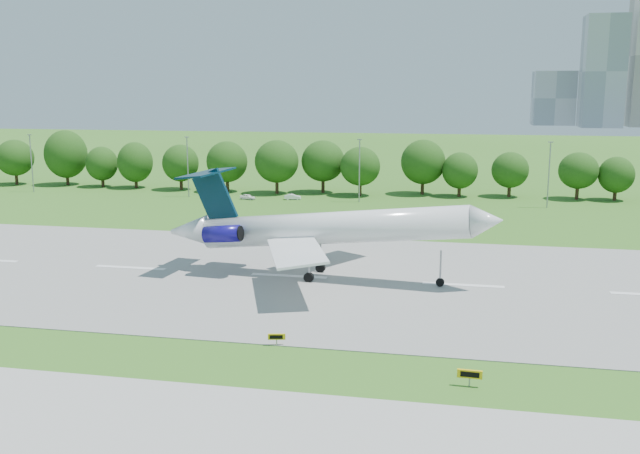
{
  "coord_description": "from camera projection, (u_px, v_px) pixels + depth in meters",
  "views": [
    {
      "loc": [
        -0.58,
        -53.38,
        21.6
      ],
      "look_at": [
        -14.9,
        18.0,
        7.45
      ],
      "focal_mm": 40.0,
      "sensor_mm": 36.0,
      "label": 1
    }
  ],
  "objects": [
    {
      "name": "service_vehicle_b",
      "position": [
        248.0,
        197.0,
        141.18
      ],
      "size": [
        3.33,
        1.92,
        1.07
      ],
      "primitive_type": "imported",
      "rotation": [
        0.0,
        0.0,
        1.35
      ],
      "color": "white",
      "rests_on": "ground"
    },
    {
      "name": "airliner",
      "position": [
        316.0,
        227.0,
        81.75
      ],
      "size": [
        39.9,
        28.78,
        12.39
      ],
      "rotation": [
        0.0,
        -0.1,
        -0.1
      ],
      "color": "white",
      "rests_on": "ground"
    },
    {
      "name": "taxi_sign_centre",
      "position": [
        277.0,
        337.0,
        60.78
      ],
      "size": [
        1.5,
        0.48,
        1.06
      ],
      "rotation": [
        0.0,
        0.0,
        0.21
      ],
      "color": "gray",
      "rests_on": "ground"
    },
    {
      "name": "taxi_sign_left",
      "position": [
        470.0,
        374.0,
        52.38
      ],
      "size": [
        1.84,
        0.32,
        1.29
      ],
      "rotation": [
        0.0,
        0.0,
        -0.05
      ],
      "color": "gray",
      "rests_on": "ground"
    },
    {
      "name": "service_vehicle_a",
      "position": [
        293.0,
        197.0,
        141.08
      ],
      "size": [
        3.47,
        1.91,
        1.08
      ],
      "primitive_type": "imported",
      "rotation": [
        0.0,
        0.0,
        1.82
      ],
      "color": "white",
      "rests_on": "ground"
    },
    {
      "name": "ground",
      "position": [
        462.0,
        371.0,
        55.39
      ],
      "size": [
        600.0,
        600.0,
        0.0
      ],
      "primitive_type": "plane",
      "color": "#2E6119",
      "rests_on": "ground"
    },
    {
      "name": "runway",
      "position": [
        463.0,
        285.0,
        79.44
      ],
      "size": [
        400.0,
        45.0,
        0.08
      ],
      "primitive_type": "cube",
      "color": "gray",
      "rests_on": "ground"
    },
    {
      "name": "tree_line",
      "position": [
        465.0,
        167.0,
        142.75
      ],
      "size": [
        288.4,
        8.4,
        10.4
      ],
      "color": "#382314",
      "rests_on": "ground"
    },
    {
      "name": "light_poles",
      "position": [
        452.0,
        172.0,
        133.58
      ],
      "size": [
        175.9,
        0.25,
        12.19
      ],
      "color": "gray",
      "rests_on": "ground"
    }
  ]
}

